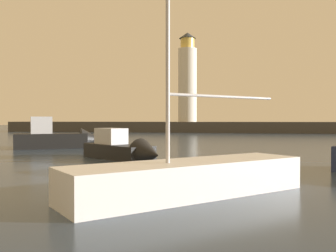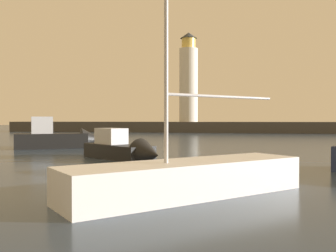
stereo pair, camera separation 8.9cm
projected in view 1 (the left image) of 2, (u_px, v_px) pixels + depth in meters
The scene contains 6 objects.
ground_plane at pixel (179, 144), 34.55m from camera, with size 220.00×220.00×0.00m, color #2D3D51.
breakwater at pixel (211, 127), 66.68m from camera, with size 77.17×5.42×1.88m, color #423F3D.
lighthouse at pixel (187, 80), 67.38m from camera, with size 3.32×3.32×16.06m.
motorboat_0 at pixel (62, 138), 29.86m from camera, with size 6.78×5.30×2.79m.
motorboat_1 at pixel (125, 150), 20.99m from camera, with size 5.91×5.04×2.11m.
sailboat_moored at pixel (189, 176), 11.03m from camera, with size 6.78×6.80×11.87m.
Camera 1 is at (6.01, -1.18, 2.25)m, focal length 40.06 mm.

